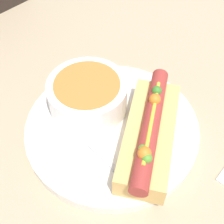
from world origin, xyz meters
name	(u,v)px	position (x,y,z in m)	size (l,w,h in m)	color
ground_plane	(112,132)	(0.00, 0.00, 0.00)	(4.00, 4.00, 0.00)	tan
dinner_plate	(112,128)	(0.00, 0.00, 0.01)	(0.26, 0.26, 0.02)	white
hot_dog	(149,133)	(0.01, -0.06, 0.04)	(0.18, 0.14, 0.06)	#DBAD60
soup_bowl	(86,96)	(0.00, 0.05, 0.05)	(0.12, 0.12, 0.05)	white
spoon	(73,128)	(-0.05, 0.04, 0.02)	(0.03, 0.16, 0.01)	#B7B7BC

